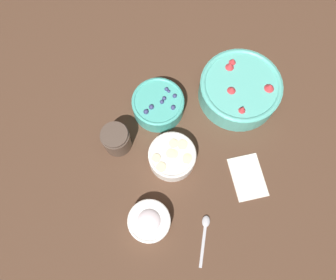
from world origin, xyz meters
name	(u,v)px	position (x,y,z in m)	size (l,w,h in m)	color
ground_plane	(192,147)	(0.00, 0.00, 0.00)	(4.00, 4.00, 0.00)	#4C3323
bowl_strawberries	(240,89)	(0.12, -0.19, 0.04)	(0.25, 0.25, 0.09)	#56B7A8
bowl_blueberries	(158,104)	(0.15, 0.06, 0.04)	(0.16, 0.16, 0.07)	#47AD9E
bowl_bananas	(172,156)	(-0.02, 0.07, 0.03)	(0.14, 0.14, 0.06)	white
bowl_cream	(149,221)	(-0.17, 0.18, 0.03)	(0.12, 0.12, 0.06)	white
jar_chocolate	(116,139)	(0.08, 0.21, 0.04)	(0.08, 0.08, 0.09)	#4C3D33
napkin	(248,177)	(-0.14, -0.13, 0.00)	(0.14, 0.10, 0.01)	silver
spoon	(205,231)	(-0.24, 0.04, 0.00)	(0.13, 0.08, 0.01)	#B2B2B7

